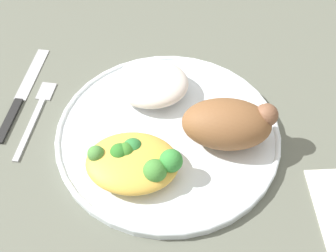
% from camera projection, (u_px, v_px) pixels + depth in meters
% --- Properties ---
extents(ground_plane, '(2.00, 2.00, 0.00)m').
position_uv_depth(ground_plane, '(168.00, 137.00, 0.61)').
color(ground_plane, '#5D6053').
extents(plate, '(0.30, 0.30, 0.01)m').
position_uv_depth(plate, '(168.00, 134.00, 0.60)').
color(plate, white).
rests_on(plate, ground_plane).
extents(roasted_chicken, '(0.12, 0.07, 0.06)m').
position_uv_depth(roasted_chicken, '(229.00, 123.00, 0.57)').
color(roasted_chicken, brown).
rests_on(roasted_chicken, plate).
extents(rice_pile, '(0.11, 0.09, 0.04)m').
position_uv_depth(rice_pile, '(151.00, 83.00, 0.63)').
color(rice_pile, white).
rests_on(rice_pile, plate).
extents(mac_cheese_with_broccoli, '(0.12, 0.09, 0.04)m').
position_uv_depth(mac_cheese_with_broccoli, '(134.00, 161.00, 0.55)').
color(mac_cheese_with_broccoli, gold).
rests_on(mac_cheese_with_broccoli, plate).
extents(fork, '(0.03, 0.14, 0.01)m').
position_uv_depth(fork, '(36.00, 113.00, 0.63)').
color(fork, '#B2B2B7').
rests_on(fork, ground_plane).
extents(knife, '(0.03, 0.19, 0.01)m').
position_uv_depth(knife, '(19.00, 100.00, 0.65)').
color(knife, black).
rests_on(knife, ground_plane).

